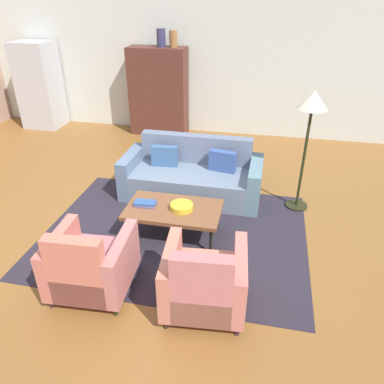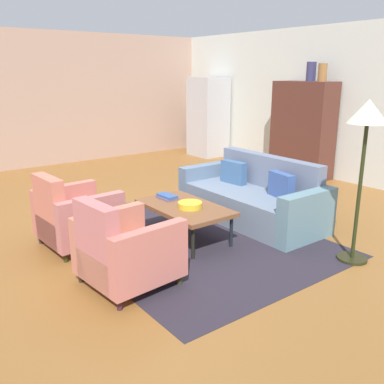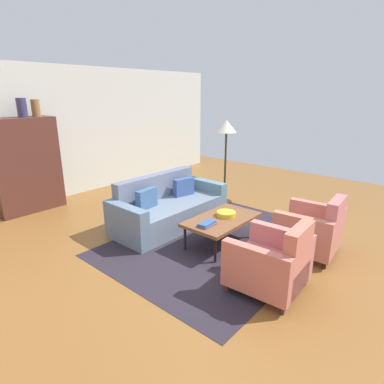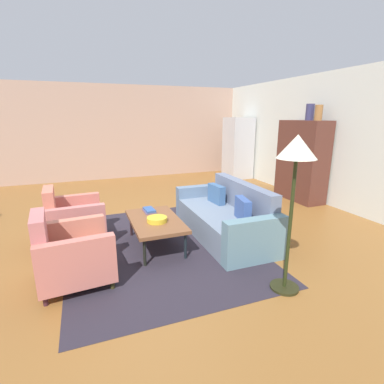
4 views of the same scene
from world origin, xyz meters
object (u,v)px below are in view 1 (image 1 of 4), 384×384
(couch, at_px, (193,176))
(refrigerator, at_px, (39,85))
(fruit_bowl, at_px, (182,207))
(vase_round, at_px, (173,39))
(coffee_table, at_px, (174,210))
(cabinet, at_px, (159,92))
(vase_tall, at_px, (161,38))
(floor_lamp, at_px, (311,112))
(armchair_left, at_px, (90,266))
(armchair_right, at_px, (204,283))
(book_stack, at_px, (145,203))

(couch, xyz_separation_m, refrigerator, (-4.02, 2.45, 0.64))
(fruit_bowl, bearing_deg, vase_round, 105.49)
(coffee_table, relative_size, cabinet, 0.67)
(coffee_table, bearing_deg, vase_tall, 107.51)
(refrigerator, height_order, floor_lamp, refrigerator)
(armchair_left, bearing_deg, couch, 72.31)
(fruit_bowl, xyz_separation_m, vase_tall, (-1.29, 3.74, 1.51))
(armchair_left, xyz_separation_m, vase_tall, (-0.58, 4.90, 1.63))
(couch, relative_size, floor_lamp, 1.22)
(cabinet, xyz_separation_m, vase_tall, (0.10, -0.00, 1.07))
(floor_lamp, bearing_deg, vase_round, 133.68)
(armchair_right, bearing_deg, fruit_bowl, 108.00)
(cabinet, distance_m, floor_lamp, 3.95)
(cabinet, relative_size, vase_round, 5.71)
(armchair_right, bearing_deg, refrigerator, 128.74)
(book_stack, xyz_separation_m, floor_lamp, (1.97, 1.09, 1.00))
(couch, relative_size, vase_tall, 6.10)
(vase_tall, bearing_deg, book_stack, -77.85)
(armchair_right, xyz_separation_m, cabinet, (-1.88, 4.91, 0.56))
(vase_round, bearing_deg, armchair_left, -86.12)
(vase_round, height_order, floor_lamp, vase_round)
(couch, bearing_deg, book_stack, 72.80)
(armchair_left, height_order, armchair_right, same)
(vase_tall, distance_m, refrigerator, 3.03)
(fruit_bowl, xyz_separation_m, floor_lamp, (1.49, 1.09, 0.99))
(armchair_right, distance_m, vase_tall, 5.47)
(coffee_table, height_order, refrigerator, refrigerator)
(armchair_left, relative_size, refrigerator, 0.48)
(book_stack, height_order, floor_lamp, floor_lamp)
(armchair_left, bearing_deg, coffee_table, 59.46)
(armchair_right, relative_size, refrigerator, 0.48)
(fruit_bowl, bearing_deg, refrigerator, 138.60)
(vase_round, height_order, refrigerator, vase_round)
(coffee_table, xyz_separation_m, armchair_right, (0.61, -1.17, -0.04))
(armchair_left, relative_size, cabinet, 0.49)
(book_stack, xyz_separation_m, vase_tall, (-0.81, 3.74, 1.52))
(fruit_bowl, height_order, cabinet, cabinet)
(couch, bearing_deg, cabinet, -63.19)
(armchair_right, xyz_separation_m, refrigerator, (-4.62, 4.80, 0.58))
(couch, height_order, armchair_right, armchair_right)
(armchair_left, distance_m, cabinet, 4.99)
(coffee_table, bearing_deg, armchair_right, -62.54)
(cabinet, bearing_deg, vase_tall, -2.71)
(refrigerator, bearing_deg, coffee_table, -42.14)
(armchair_left, height_order, refrigerator, refrigerator)
(fruit_bowl, height_order, refrigerator, refrigerator)
(cabinet, height_order, vase_tall, vase_tall)
(couch, relative_size, book_stack, 7.41)
(couch, relative_size, coffee_table, 1.75)
(armchair_right, bearing_deg, book_stack, 124.95)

